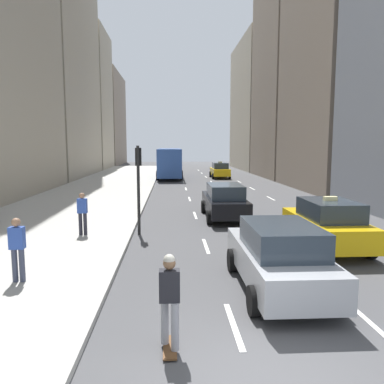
# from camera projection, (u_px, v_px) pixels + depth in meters

# --- Properties ---
(sidewalk_left) EXTENTS (8.00, 66.00, 0.15)m
(sidewalk_left) POSITION_uv_depth(u_px,v_px,m) (106.00, 187.00, 31.90)
(sidewalk_left) COLOR #ADAAA3
(sidewalk_left) RESTS_ON ground
(lane_markings) EXTENTS (5.72, 56.00, 0.01)m
(lane_markings) POSITION_uv_depth(u_px,v_px,m) (224.00, 193.00, 28.48)
(lane_markings) COLOR white
(lane_markings) RESTS_ON ground
(building_row_left) EXTENTS (6.00, 78.71, 37.15)m
(building_row_left) POSITION_uv_depth(u_px,v_px,m) (47.00, 44.00, 38.26)
(building_row_left) COLOR gray
(building_row_left) RESTS_ON ground
(building_row_right) EXTENTS (6.00, 59.65, 33.85)m
(building_row_right) POSITION_uv_depth(u_px,v_px,m) (323.00, 19.00, 32.92)
(building_row_right) COLOR gray
(building_row_right) RESTS_ON ground
(taxi_lead) EXTENTS (2.02, 4.40, 1.87)m
(taxi_lead) POSITION_uv_depth(u_px,v_px,m) (327.00, 224.00, 13.09)
(taxi_lead) COLOR yellow
(taxi_lead) RESTS_ON ground
(taxi_second) EXTENTS (2.02, 4.40, 1.87)m
(taxi_second) POSITION_uv_depth(u_px,v_px,m) (220.00, 170.00, 41.61)
(taxi_second) COLOR yellow
(taxi_second) RESTS_ON ground
(sedan_black_near) EXTENTS (2.02, 4.97, 1.72)m
(sedan_black_near) POSITION_uv_depth(u_px,v_px,m) (224.00, 201.00, 18.54)
(sedan_black_near) COLOR black
(sedan_black_near) RESTS_ON ground
(sedan_silver_behind) EXTENTS (2.02, 4.58, 1.73)m
(sedan_silver_behind) POSITION_uv_depth(u_px,v_px,m) (278.00, 256.00, 9.23)
(sedan_silver_behind) COLOR #9EA0A5
(sedan_silver_behind) RESTS_ON ground
(city_bus) EXTENTS (2.80, 11.61, 3.25)m
(city_bus) POSITION_uv_depth(u_px,v_px,m) (169.00, 162.00, 42.45)
(city_bus) COLOR #2D519E
(city_bus) RESTS_ON ground
(skateboarder) EXTENTS (0.36, 0.80, 1.75)m
(skateboarder) POSITION_uv_depth(u_px,v_px,m) (170.00, 298.00, 6.50)
(skateboarder) COLOR brown
(skateboarder) RESTS_ON ground
(pedestrian_near_curb) EXTENTS (0.36, 0.22, 1.65)m
(pedestrian_near_curb) POSITION_uv_depth(u_px,v_px,m) (17.00, 246.00, 9.43)
(pedestrian_near_curb) COLOR #383D51
(pedestrian_near_curb) RESTS_ON sidewalk_left
(pedestrian_mid_block) EXTENTS (0.36, 0.22, 1.65)m
(pedestrian_mid_block) POSITION_uv_depth(u_px,v_px,m) (82.00, 212.00, 14.44)
(pedestrian_mid_block) COLOR #23232D
(pedestrian_mid_block) RESTS_ON sidewalk_left
(traffic_light_pole) EXTENTS (0.24, 0.42, 3.60)m
(traffic_light_pole) POSITION_uv_depth(u_px,v_px,m) (138.00, 175.00, 15.05)
(traffic_light_pole) COLOR black
(traffic_light_pole) RESTS_ON ground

